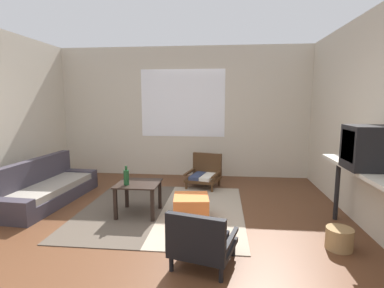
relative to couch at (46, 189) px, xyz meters
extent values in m
plane|color=#56331E|center=(1.94, -1.08, -0.21)|extent=(7.80, 7.80, 0.00)
cube|color=beige|center=(1.94, 1.98, 1.14)|extent=(5.60, 0.12, 2.70)
cube|color=white|center=(1.94, 1.92, 1.33)|extent=(1.76, 0.01, 1.39)
cube|color=#4C4238|center=(1.32, -0.18, -0.20)|extent=(1.17, 2.36, 0.01)
cube|color=gray|center=(2.50, -0.18, -0.20)|extent=(1.17, 2.36, 0.01)
cube|color=#38333D|center=(0.07, 0.00, -0.11)|extent=(0.79, 1.90, 0.20)
cube|color=gray|center=(0.10, -0.01, 0.04)|extent=(0.68, 1.71, 0.10)
cube|color=#38333D|center=(-0.21, 0.01, 0.18)|extent=(0.26, 1.86, 0.57)
cube|color=#38333D|center=(0.12, 0.83, -0.05)|extent=(0.68, 0.22, 0.33)
cube|color=#38333D|center=(0.01, -0.84, -0.05)|extent=(0.68, 0.22, 0.33)
cube|color=black|center=(1.61, -0.35, 0.24)|extent=(0.58, 0.56, 0.02)
cube|color=black|center=(1.36, -0.11, 0.01)|extent=(0.04, 0.04, 0.44)
cube|color=black|center=(1.86, -0.11, 0.01)|extent=(0.04, 0.04, 0.44)
cube|color=black|center=(1.36, -0.59, 0.01)|extent=(0.04, 0.04, 0.44)
cube|color=black|center=(1.86, -0.59, 0.01)|extent=(0.04, 0.04, 0.44)
cylinder|color=#472D19|center=(2.61, 0.76, -0.14)|extent=(0.04, 0.04, 0.13)
cylinder|color=#472D19|center=(2.14, 0.88, -0.14)|extent=(0.04, 0.04, 0.13)
cylinder|color=#472D19|center=(2.72, 1.23, -0.14)|extent=(0.04, 0.04, 0.13)
cylinder|color=#472D19|center=(2.26, 1.35, -0.14)|extent=(0.04, 0.04, 0.13)
cube|color=#472D19|center=(2.43, 1.05, -0.05)|extent=(0.68, 0.68, 0.05)
cube|color=silver|center=(2.52, 1.01, 0.01)|extent=(0.30, 0.53, 0.06)
cube|color=#2D3856|center=(2.33, 1.06, 0.01)|extent=(0.30, 0.53, 0.06)
cube|color=#472D19|center=(2.49, 1.30, 0.18)|extent=(0.56, 0.21, 0.42)
cube|color=#472D19|center=(2.68, 0.99, 0.07)|extent=(0.18, 0.55, 0.04)
cube|color=#472D19|center=(2.18, 1.12, 0.07)|extent=(0.18, 0.55, 0.04)
cylinder|color=black|center=(2.43, -1.23, -0.14)|extent=(0.04, 0.04, 0.14)
cylinder|color=black|center=(2.90, -1.35, -0.14)|extent=(0.04, 0.04, 0.14)
cylinder|color=black|center=(2.31, -1.70, -0.14)|extent=(0.04, 0.04, 0.14)
cylinder|color=black|center=(2.78, -1.82, -0.14)|extent=(0.04, 0.04, 0.14)
cube|color=black|center=(2.60, -1.53, -0.04)|extent=(0.69, 0.69, 0.05)
cube|color=beige|center=(2.51, -1.48, 0.02)|extent=(0.31, 0.53, 0.06)
cube|color=black|center=(2.71, -1.53, 0.02)|extent=(0.31, 0.53, 0.06)
cube|color=black|center=(2.54, -1.77, 0.18)|extent=(0.56, 0.21, 0.39)
cube|color=black|center=(2.35, -1.46, 0.08)|extent=(0.19, 0.56, 0.04)
cube|color=black|center=(2.86, -1.59, 0.08)|extent=(0.19, 0.56, 0.04)
cube|color=#D1662D|center=(2.37, -0.45, -0.05)|extent=(0.51, 0.51, 0.32)
cube|color=beige|center=(4.31, -1.00, 0.66)|extent=(0.41, 1.62, 0.04)
cylinder|color=black|center=(4.31, -0.25, 0.22)|extent=(0.06, 0.06, 0.85)
cube|color=black|center=(4.31, -1.09, 0.91)|extent=(0.50, 0.40, 0.46)
cube|color=black|center=(4.07, -1.09, 0.93)|extent=(0.01, 0.31, 0.32)
cylinder|color=brown|center=(4.31, -0.75, 0.79)|extent=(0.20, 0.20, 0.22)
cylinder|color=brown|center=(4.31, -0.75, 0.94)|extent=(0.10, 0.10, 0.08)
cylinder|color=#194723|center=(1.48, -0.45, 0.35)|extent=(0.07, 0.07, 0.20)
cylinder|color=#194723|center=(1.48, -0.45, 0.48)|extent=(0.03, 0.03, 0.06)
cylinder|color=#9E7A4C|center=(4.05, -1.09, -0.09)|extent=(0.28, 0.28, 0.23)
camera|label=1|loc=(2.77, -4.26, 1.39)|focal=27.65mm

